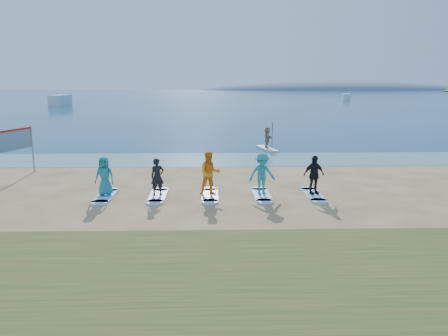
{
  "coord_description": "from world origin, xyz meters",
  "views": [
    {
      "loc": [
        0.18,
        -16.67,
        4.73
      ],
      "look_at": [
        0.7,
        2.0,
        1.1
      ],
      "focal_mm": 35.0,
      "sensor_mm": 36.0,
      "label": 1
    }
  ],
  "objects_px": {
    "surfboard_0": "(106,196)",
    "surfboard_4": "(313,195)",
    "paddleboard": "(267,149)",
    "student_2": "(210,173)",
    "boat_offshore_a": "(61,106)",
    "paddleboarder": "(267,138)",
    "student_3": "(262,174)",
    "student_4": "(314,175)",
    "surfboard_2": "(210,195)",
    "surfboard_3": "(262,195)",
    "student_0": "(105,176)",
    "surfboard_1": "(158,196)",
    "boat_offshore_b": "(346,100)",
    "student_1": "(157,177)"
  },
  "relations": [
    {
      "from": "surfboard_2",
      "to": "student_3",
      "type": "height_order",
      "value": "student_3"
    },
    {
      "from": "student_1",
      "to": "surfboard_3",
      "type": "bearing_deg",
      "value": -22.94
    },
    {
      "from": "paddleboard",
      "to": "surfboard_2",
      "type": "bearing_deg",
      "value": -119.91
    },
    {
      "from": "student_1",
      "to": "surfboard_1",
      "type": "bearing_deg",
      "value": 0.0
    },
    {
      "from": "surfboard_0",
      "to": "surfboard_1",
      "type": "bearing_deg",
      "value": 0.0
    },
    {
      "from": "boat_offshore_a",
      "to": "surfboard_2",
      "type": "xyz_separation_m",
      "value": [
        32.52,
        -77.85,
        0.04
      ]
    },
    {
      "from": "boat_offshore_b",
      "to": "student_4",
      "type": "distance_m",
      "value": 115.72
    },
    {
      "from": "surfboard_0",
      "to": "surfboard_4",
      "type": "bearing_deg",
      "value": 0.0
    },
    {
      "from": "boat_offshore_b",
      "to": "surfboard_3",
      "type": "height_order",
      "value": "boat_offshore_b"
    },
    {
      "from": "boat_offshore_b",
      "to": "student_1",
      "type": "xyz_separation_m",
      "value": [
        -41.78,
        -110.24,
        0.87
      ]
    },
    {
      "from": "paddleboard",
      "to": "student_2",
      "type": "height_order",
      "value": "student_2"
    },
    {
      "from": "surfboard_1",
      "to": "student_3",
      "type": "distance_m",
      "value": 4.51
    },
    {
      "from": "boat_offshore_a",
      "to": "surfboard_4",
      "type": "relative_size",
      "value": 3.14
    },
    {
      "from": "surfboard_2",
      "to": "student_4",
      "type": "height_order",
      "value": "student_4"
    },
    {
      "from": "surfboard_0",
      "to": "student_2",
      "type": "xyz_separation_m",
      "value": [
        4.41,
        0.0,
        0.96
      ]
    },
    {
      "from": "student_2",
      "to": "surfboard_3",
      "type": "height_order",
      "value": "student_2"
    },
    {
      "from": "surfboard_0",
      "to": "student_0",
      "type": "height_order",
      "value": "student_0"
    },
    {
      "from": "paddleboarder",
      "to": "surfboard_3",
      "type": "height_order",
      "value": "paddleboarder"
    },
    {
      "from": "boat_offshore_a",
      "to": "paddleboarder",
      "type": "bearing_deg",
      "value": -56.57
    },
    {
      "from": "surfboard_0",
      "to": "student_4",
      "type": "xyz_separation_m",
      "value": [
        8.82,
        0.0,
        0.87
      ]
    },
    {
      "from": "student_2",
      "to": "student_3",
      "type": "bearing_deg",
      "value": -10.11
    },
    {
      "from": "student_3",
      "to": "surfboard_0",
      "type": "bearing_deg",
      "value": 168.28
    },
    {
      "from": "paddleboarder",
      "to": "boat_offshore_b",
      "type": "bearing_deg",
      "value": -25.95
    },
    {
      "from": "student_2",
      "to": "surfboard_1",
      "type": "bearing_deg",
      "value": 169.89
    },
    {
      "from": "surfboard_2",
      "to": "surfboard_1",
      "type": "bearing_deg",
      "value": 180.0
    },
    {
      "from": "student_1",
      "to": "student_4",
      "type": "distance_m",
      "value": 6.62
    },
    {
      "from": "student_1",
      "to": "student_4",
      "type": "height_order",
      "value": "student_4"
    },
    {
      "from": "boat_offshore_a",
      "to": "student_1",
      "type": "relative_size",
      "value": 4.43
    },
    {
      "from": "surfboard_3",
      "to": "paddleboarder",
      "type": "bearing_deg",
      "value": 81.87
    },
    {
      "from": "paddleboarder",
      "to": "student_0",
      "type": "bearing_deg",
      "value": 141.53
    },
    {
      "from": "student_0",
      "to": "student_2",
      "type": "height_order",
      "value": "student_2"
    },
    {
      "from": "student_2",
      "to": "student_1",
      "type": "bearing_deg",
      "value": 169.89
    },
    {
      "from": "paddleboarder",
      "to": "boat_offshore_a",
      "type": "relative_size",
      "value": 0.22
    },
    {
      "from": "boat_offshore_b",
      "to": "student_3",
      "type": "distance_m",
      "value": 116.41
    },
    {
      "from": "boat_offshore_a",
      "to": "surfboard_4",
      "type": "xyz_separation_m",
      "value": [
        36.93,
        -77.85,
        0.04
      ]
    },
    {
      "from": "surfboard_1",
      "to": "surfboard_4",
      "type": "distance_m",
      "value": 6.62
    },
    {
      "from": "boat_offshore_b",
      "to": "surfboard_3",
      "type": "distance_m",
      "value": 116.4
    },
    {
      "from": "student_2",
      "to": "surfboard_4",
      "type": "xyz_separation_m",
      "value": [
        4.41,
        0.0,
        -0.96
      ]
    },
    {
      "from": "surfboard_3",
      "to": "student_0",
      "type": "bearing_deg",
      "value": 180.0
    },
    {
      "from": "surfboard_2",
      "to": "student_2",
      "type": "height_order",
      "value": "student_2"
    },
    {
      "from": "student_0",
      "to": "student_1",
      "type": "height_order",
      "value": "student_0"
    },
    {
      "from": "student_2",
      "to": "surfboard_4",
      "type": "height_order",
      "value": "student_2"
    },
    {
      "from": "boat_offshore_a",
      "to": "surfboard_0",
      "type": "xyz_separation_m",
      "value": [
        28.11,
        -77.85,
        0.04
      ]
    },
    {
      "from": "student_4",
      "to": "student_1",
      "type": "bearing_deg",
      "value": 162.03
    },
    {
      "from": "surfboard_2",
      "to": "student_3",
      "type": "relative_size",
      "value": 1.25
    },
    {
      "from": "paddleboard",
      "to": "student_2",
      "type": "xyz_separation_m",
      "value": [
        -4.11,
        -13.32,
        0.95
      ]
    },
    {
      "from": "student_3",
      "to": "student_4",
      "type": "distance_m",
      "value": 2.21
    },
    {
      "from": "boat_offshore_b",
      "to": "student_2",
      "type": "distance_m",
      "value": 117.13
    },
    {
      "from": "paddleboarder",
      "to": "student_2",
      "type": "xyz_separation_m",
      "value": [
        -4.11,
        -13.32,
        0.14
      ]
    },
    {
      "from": "student_1",
      "to": "surfboard_3",
      "type": "xyz_separation_m",
      "value": [
        4.41,
        0.0,
        -0.82
      ]
    }
  ]
}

